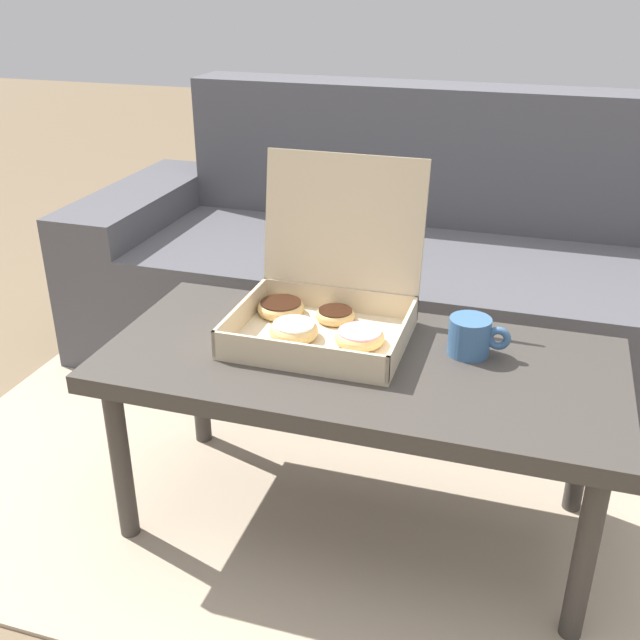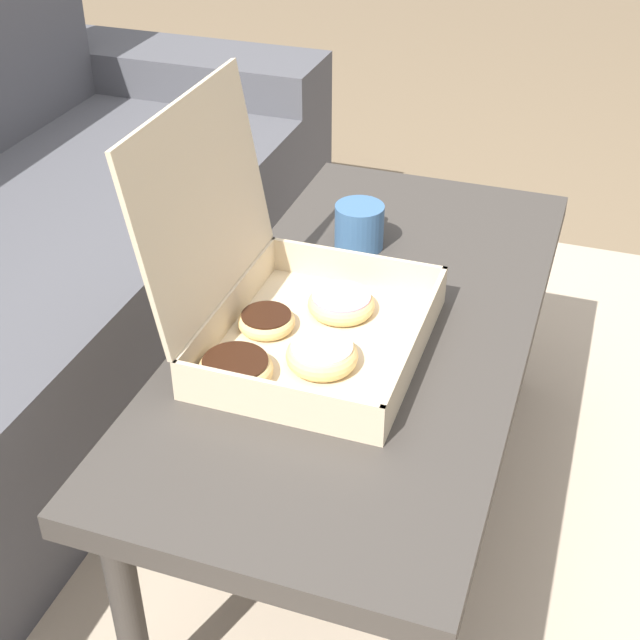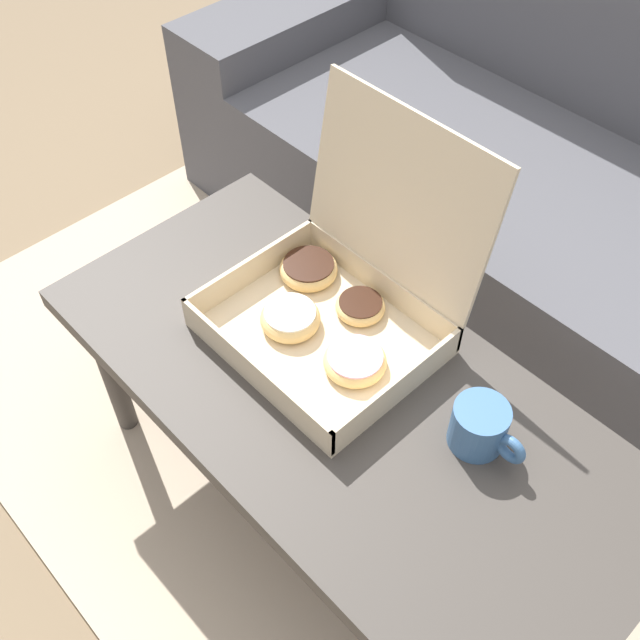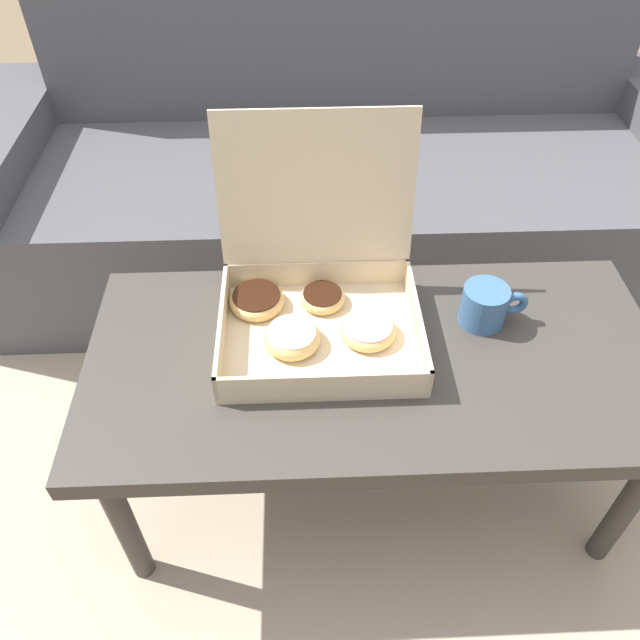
% 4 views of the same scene
% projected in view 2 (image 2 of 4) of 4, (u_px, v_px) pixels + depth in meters
% --- Properties ---
extents(ground_plane, '(12.00, 12.00, 0.00)m').
position_uv_depth(ground_plane, '(320.00, 502.00, 1.72)').
color(ground_plane, '#756047').
extents(area_rug, '(2.35, 1.79, 0.01)m').
position_uv_depth(area_rug, '(180.00, 465.00, 1.79)').
color(area_rug, tan).
rests_on(area_rug, ground_plane).
extents(coffee_table, '(1.10, 0.52, 0.45)m').
position_uv_depth(coffee_table, '(368.00, 341.00, 1.47)').
color(coffee_table, '#3D3833').
rests_on(coffee_table, ground_plane).
extents(pastry_box, '(0.38, 0.36, 0.37)m').
position_uv_depth(pastry_box, '(285.00, 309.00, 1.34)').
color(pastry_box, beige).
rests_on(pastry_box, coffee_table).
extents(coffee_mug, '(0.13, 0.09, 0.08)m').
position_uv_depth(coffee_mug, '(359.00, 225.00, 1.61)').
color(coffee_mug, '#3D6693').
rests_on(coffee_mug, coffee_table).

